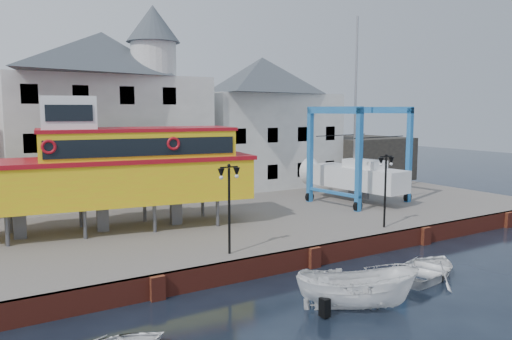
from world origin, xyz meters
TOP-DOWN VIEW (x-y plane):
  - ground at (0.00, 0.00)m, footprint 140.00×140.00m
  - hardstanding at (0.00, 11.00)m, footprint 44.00×22.00m
  - quay_wall at (-0.00, 0.10)m, footprint 44.00×0.47m
  - building_white_main at (-4.87, 18.39)m, footprint 14.00×8.30m
  - building_white_right at (9.00, 19.00)m, footprint 12.00×8.00m
  - shed_dark at (19.00, 17.00)m, footprint 8.00×7.00m
  - lamp_post_left at (-4.00, 1.20)m, footprint 1.12×0.32m
  - lamp_post_right at (6.00, 1.20)m, footprint 1.12×0.32m
  - tour_boat at (-7.82, 8.73)m, footprint 17.26×6.42m
  - travel_lift at (10.18, 8.68)m, footprint 6.68×8.93m
  - motorboat_a at (-1.75, -4.95)m, footprint 5.00×3.90m
  - motorboat_b at (3.68, -3.80)m, footprint 5.30×4.49m

SIDE VIEW (x-z plane):
  - ground at x=0.00m, z-range 0.00..0.00m
  - motorboat_a at x=-1.75m, z-range -0.92..0.92m
  - motorboat_b at x=3.68m, z-range -0.47..0.47m
  - hardstanding at x=0.00m, z-range 0.00..1.00m
  - quay_wall at x=0.00m, z-range 0.00..1.00m
  - shed_dark at x=19.00m, z-range 1.00..5.00m
  - travel_lift at x=10.18m, z-range -3.39..9.80m
  - lamp_post_left at x=-4.00m, z-range 2.07..6.27m
  - lamp_post_right at x=6.00m, z-range 2.07..6.27m
  - tour_boat at x=-7.82m, z-range 0.79..8.13m
  - building_white_right at x=9.00m, z-range 1.00..12.20m
  - building_white_main at x=-4.87m, z-range 0.34..14.34m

